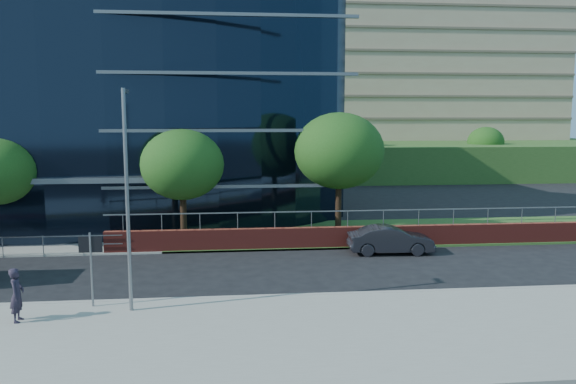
{
  "coord_description": "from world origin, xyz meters",
  "views": [
    {
      "loc": [
        9.69,
        -22.39,
        7.13
      ],
      "look_at": [
        12.79,
        8.0,
        3.07
      ],
      "focal_mm": 35.0,
      "sensor_mm": 36.0,
      "label": 1
    }
  ],
  "objects": [
    {
      "name": "tree_far_c",
      "position": [
        7.0,
        9.0,
        4.54
      ],
      "size": [
        4.62,
        4.62,
        6.51
      ],
      "color": "black",
      "rests_on": "ground"
    },
    {
      "name": "apartment_block",
      "position": [
        32.0,
        57.21,
        11.11
      ],
      "size": [
        60.0,
        42.0,
        30.0
      ],
      "color": "#2D511E",
      "rests_on": "ground"
    },
    {
      "name": "grass_verge",
      "position": [
        24.0,
        11.0,
        0.06
      ],
      "size": [
        36.0,
        8.0,
        0.12
      ],
      "primitive_type": "cube",
      "color": "#2D511E",
      "rests_on": "ground"
    },
    {
      "name": "parked_car",
      "position": [
        18.01,
        5.88,
        0.73
      ],
      "size": [
        4.52,
        1.77,
        1.46
      ],
      "primitive_type": "imported",
      "rotation": [
        0.0,
        0.0,
        1.52
      ],
      "color": "black",
      "rests_on": "ground"
    },
    {
      "name": "tree_far_d",
      "position": [
        16.0,
        10.0,
        5.19
      ],
      "size": [
        5.28,
        5.28,
        7.44
      ],
      "color": "black",
      "rests_on": "ground"
    },
    {
      "name": "streetlight_east",
      "position": [
        6.0,
        -2.17,
        4.44
      ],
      "size": [
        0.15,
        0.77,
        8.0
      ],
      "color": "slate",
      "rests_on": "pavement_near"
    },
    {
      "name": "street_sign",
      "position": [
        4.5,
        -1.59,
        2.15
      ],
      "size": [
        0.85,
        0.09,
        2.8
      ],
      "color": "slate",
      "rests_on": "pavement_near"
    },
    {
      "name": "pedestrian",
      "position": [
        2.32,
        -2.95,
        1.09
      ],
      "size": [
        0.49,
        0.71,
        1.88
      ],
      "primitive_type": "imported",
      "rotation": [
        0.0,
        0.0,
        1.63
      ],
      "color": "#231C2B",
      "rests_on": "pavement_near"
    },
    {
      "name": "glass_office",
      "position": [
        -4.0,
        20.85,
        8.0
      ],
      "size": [
        44.0,
        23.1,
        16.0
      ],
      "color": "black",
      "rests_on": "ground"
    },
    {
      "name": "retaining_wall",
      "position": [
        20.0,
        7.3,
        0.61
      ],
      "size": [
        34.0,
        0.4,
        2.11
      ],
      "color": "maroon",
      "rests_on": "ground"
    },
    {
      "name": "tree_dist_e",
      "position": [
        24.0,
        40.0,
        4.54
      ],
      "size": [
        4.62,
        4.62,
        6.51
      ],
      "color": "black",
      "rests_on": "ground"
    },
    {
      "name": "tree_dist_f",
      "position": [
        40.0,
        42.0,
        4.21
      ],
      "size": [
        4.29,
        4.29,
        6.05
      ],
      "color": "black",
      "rests_on": "ground"
    }
  ]
}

